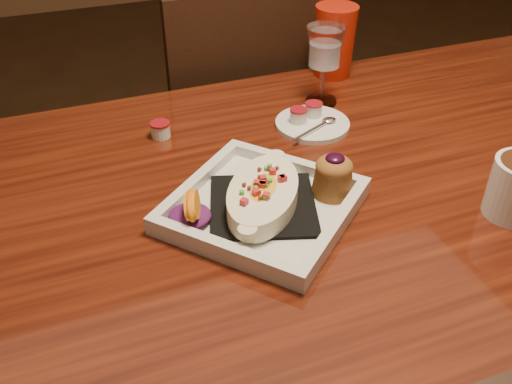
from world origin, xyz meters
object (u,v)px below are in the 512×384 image
object	(u,v)px
table	(350,224)
red_tumbler	(335,41)
plate	(270,198)
chair_far	(236,132)
goblet	(325,51)
saucer	(311,122)

from	to	relation	value
table	red_tumbler	size ratio (longest dim) A/B	9.47
table	plate	distance (m)	0.21
chair_far	goblet	world-z (taller)	chair_far
table	goblet	xyz separation A→B (m)	(0.07, 0.28, 0.21)
plate	saucer	xyz separation A→B (m)	(0.18, 0.22, -0.02)
saucer	red_tumbler	distance (m)	0.26
saucer	chair_far	bearing A→B (deg)	91.23
chair_far	goblet	distance (m)	0.50
goblet	red_tumbler	size ratio (longest dim) A/B	1.03
plate	red_tumbler	size ratio (longest dim) A/B	2.32
plate	goblet	world-z (taller)	goblet
red_tumbler	plate	bearing A→B (deg)	-127.54
table	chair_far	world-z (taller)	chair_far
plate	chair_far	bearing A→B (deg)	35.04
saucer	plate	bearing A→B (deg)	-128.43
goblet	plate	bearing A→B (deg)	-128.08
chair_far	red_tumbler	bearing A→B (deg)	124.91
chair_far	red_tumbler	world-z (taller)	chair_far
plate	saucer	size ratio (longest dim) A/B	2.53
table	plate	world-z (taller)	plate
chair_far	saucer	xyz separation A→B (m)	(0.01, -0.43, 0.25)
goblet	red_tumbler	world-z (taller)	goblet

